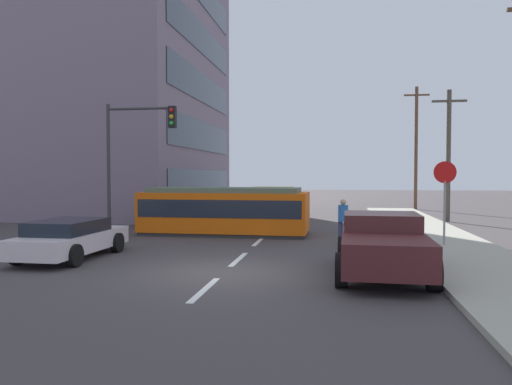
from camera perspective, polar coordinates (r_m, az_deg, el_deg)
ground_plane at (r=23.00m, az=1.78°, el=-4.31°), size 120.00×120.00×0.00m
sidewalk_curb_right at (r=19.25m, az=20.82°, el=-5.50°), size 3.20×36.00×0.14m
lane_stripe_0 at (r=11.34m, az=-5.91°, el=-11.00°), size 0.16×2.40×0.01m
lane_stripe_1 at (r=15.16m, az=-2.00°, el=-7.64°), size 0.16×2.40×0.01m
lane_stripe_2 at (r=19.06m, az=0.28°, el=-5.63°), size 0.16×2.40×0.01m
lane_stripe_3 at (r=26.99m, az=2.85°, el=-3.35°), size 0.16×2.40×0.01m
lane_stripe_4 at (r=32.94m, az=3.95°, el=-2.36°), size 0.16×2.40×0.01m
corner_building at (r=37.29m, az=-18.77°, el=12.87°), size 16.52×17.12×19.20m
streetcar_tram at (r=21.27m, az=-3.60°, el=-2.04°), size 7.11×2.68×2.00m
city_bus at (r=28.74m, az=1.43°, el=-0.98°), size 2.55×5.05×1.79m
pedestrian_crossing at (r=18.37m, az=9.96°, el=-3.01°), size 0.51×0.36×1.67m
pickup_truck_parked at (r=13.07m, az=14.25°, el=-5.77°), size 2.38×5.05×1.55m
parked_sedan_near at (r=16.28m, az=-20.49°, el=-4.90°), size 2.04×4.45×1.19m
parked_sedan_mid at (r=26.19m, az=-10.17°, el=-2.19°), size 1.97×4.51×1.19m
parked_sedan_far at (r=32.13m, az=-6.55°, el=-1.38°), size 2.01×4.26×1.19m
stop_sign at (r=18.38m, az=20.79°, el=0.79°), size 0.76×0.07×2.88m
traffic_light_mast at (r=20.14m, az=-13.75°, el=5.31°), size 2.85×0.33×5.33m
utility_pole_mid at (r=28.74m, az=21.16°, el=4.26°), size 1.80×0.24×7.08m
utility_pole_far at (r=38.19m, az=17.84°, el=5.12°), size 1.80×0.24×8.91m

